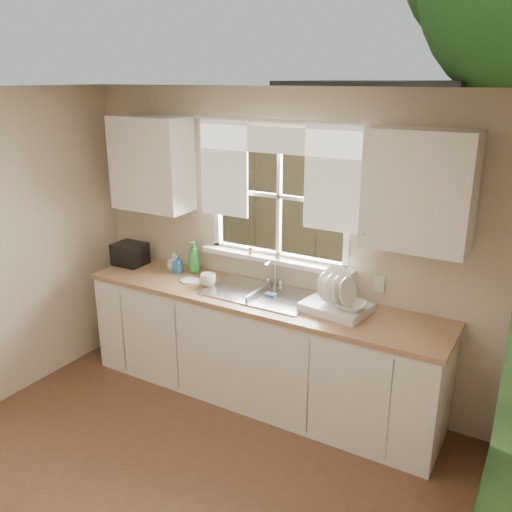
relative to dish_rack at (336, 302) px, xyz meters
The scene contains 20 objects.
room_walls 1.92m from the dish_rack, 109.95° to the right, with size 3.62×4.02×2.50m.
ceiling 2.39m from the dish_rack, 110.64° to the right, with size 3.60×4.00×0.02m, color silver.
window 0.87m from the dish_rack, 156.69° to the left, with size 1.38×0.16×1.06m.
curtains 1.18m from the dish_rack, 160.63° to the left, with size 1.50×0.03×0.81m.
base_cabinets 0.85m from the dish_rack, behind, with size 3.00×0.62×0.87m, color white.
countertop 0.66m from the dish_rack, behind, with size 3.04×0.65×0.04m, color #A77B53.
upper_cabinet_left 2.00m from the dish_rack, behind, with size 0.70×0.33×0.80m, color white.
upper_cabinet_right 1.01m from the dish_rack, 11.66° to the left, with size 0.70×0.33×0.80m, color white.
wall_outlet 0.36m from the dish_rack, 48.71° to the left, with size 0.08×0.01×0.12m, color beige.
sill_jars 0.80m from the dish_rack, 163.52° to the left, with size 0.30×0.04×0.06m.
backyard 7.14m from the dish_rack, 90.60° to the left, with size 20.00×10.00×6.13m.
sink 0.66m from the dish_rack, behind, with size 0.88×0.52×0.40m.
dish_rack is the anchor object (origin of this frame).
bowl 0.14m from the dish_rack, 21.23° to the right, with size 0.21×0.21×0.05m, color silver.
soap_bottle_a 1.42m from the dish_rack, behind, with size 0.11×0.11×0.29m, color green.
soap_bottle_b 1.53m from the dish_rack, behind, with size 0.07×0.08×0.17m, color #3474C6.
soap_bottle_c 1.59m from the dish_rack, behind, with size 0.13×0.13×0.17m, color beige.
saucer 1.31m from the dish_rack, behind, with size 0.16×0.16×0.01m, color white.
cup 1.12m from the dish_rack, behind, with size 0.13×0.13×0.11m, color silver.
black_appliance 2.05m from the dish_rack, behind, with size 0.28×0.24×0.20m, color black.
Camera 1 is at (2.00, -1.77, 2.56)m, focal length 38.00 mm.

